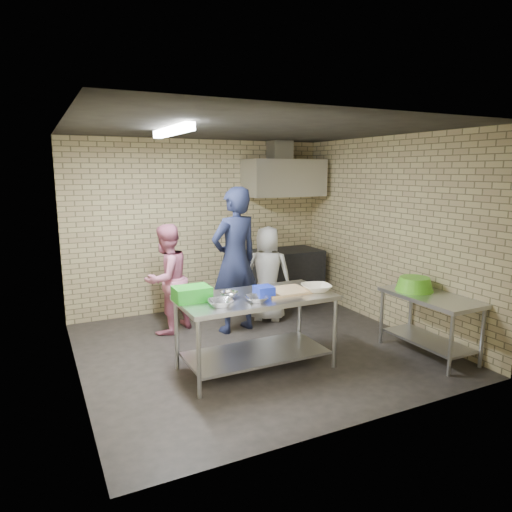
{
  "coord_description": "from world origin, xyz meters",
  "views": [
    {
      "loc": [
        -2.43,
        -4.94,
        2.23
      ],
      "look_at": [
        0.1,
        0.2,
        1.15
      ],
      "focal_mm": 32.17,
      "sensor_mm": 36.0,
      "label": 1
    }
  ],
  "objects": [
    {
      "name": "side_counter",
      "position": [
        1.8,
        -1.1,
        0.38
      ],
      "size": [
        0.6,
        1.2,
        0.75
      ],
      "primitive_type": "cube",
      "color": "silver",
      "rests_on": "floor"
    },
    {
      "name": "prep_table",
      "position": [
        -0.26,
        -0.53,
        0.43
      ],
      "size": [
        1.72,
        0.86,
        0.86
      ],
      "primitive_type": "cube",
      "color": "silver",
      "rests_on": "floor"
    },
    {
      "name": "ceiling",
      "position": [
        0.0,
        0.0,
        2.7
      ],
      "size": [
        4.2,
        4.2,
        0.0
      ],
      "primitive_type": "plane",
      "rotation": [
        3.14,
        0.0,
        0.0
      ],
      "color": "black",
      "rests_on": "ground"
    },
    {
      "name": "mixing_bowl_a",
      "position": [
        -0.76,
        -0.73,
        0.89
      ],
      "size": [
        0.32,
        0.32,
        0.07
      ],
      "primitive_type": "imported",
      "rotation": [
        0.0,
        0.0,
        -0.22
      ],
      "color": "silver",
      "rests_on": "prep_table"
    },
    {
      "name": "wall_shelf",
      "position": [
        1.65,
        1.89,
        1.92
      ],
      "size": [
        0.8,
        0.2,
        0.04
      ],
      "primitive_type": "cube",
      "color": "#3F2B19",
      "rests_on": "back_wall"
    },
    {
      "name": "right_wall",
      "position": [
        2.1,
        0.0,
        1.35
      ],
      "size": [
        0.06,
        4.0,
        2.7
      ],
      "primitive_type": "cube",
      "color": "tan",
      "rests_on": "ground"
    },
    {
      "name": "floor",
      "position": [
        0.0,
        0.0,
        0.0
      ],
      "size": [
        4.2,
        4.2,
        0.0
      ],
      "primitive_type": "plane",
      "color": "black",
      "rests_on": "ground"
    },
    {
      "name": "hood_duct",
      "position": [
        1.35,
        1.85,
        2.55
      ],
      "size": [
        0.35,
        0.3,
        0.3
      ],
      "primitive_type": "cube",
      "color": "#A5A8AD",
      "rests_on": "back_wall"
    },
    {
      "name": "back_wall",
      "position": [
        0.0,
        2.0,
        1.35
      ],
      "size": [
        4.2,
        0.06,
        2.7
      ],
      "primitive_type": "cube",
      "color": "tan",
      "rests_on": "ground"
    },
    {
      "name": "mixing_bowl_b",
      "position": [
        -0.56,
        -0.48,
        0.89
      ],
      "size": [
        0.24,
        0.24,
        0.06
      ],
      "primitive_type": "imported",
      "rotation": [
        0.0,
        0.0,
        -0.22
      ],
      "color": "#B2B5B9",
      "rests_on": "prep_table"
    },
    {
      "name": "stove",
      "position": [
        1.35,
        1.65,
        0.45
      ],
      "size": [
        1.2,
        0.7,
        0.9
      ],
      "primitive_type": "cube",
      "color": "black",
      "rests_on": "floor"
    },
    {
      "name": "mixing_bowl_c",
      "position": [
        -0.36,
        -0.75,
        0.89
      ],
      "size": [
        0.3,
        0.3,
        0.06
      ],
      "primitive_type": "imported",
      "rotation": [
        0.0,
        0.0,
        -0.22
      ],
      "color": "#BABDC2",
      "rests_on": "prep_table"
    },
    {
      "name": "woman_white",
      "position": [
        0.66,
        0.94,
        0.71
      ],
      "size": [
        0.83,
        0.76,
        1.42
      ],
      "primitive_type": "imported",
      "rotation": [
        0.0,
        0.0,
        2.56
      ],
      "color": "silver",
      "rests_on": "floor"
    },
    {
      "name": "green_basin",
      "position": [
        1.78,
        -0.85,
        0.83
      ],
      "size": [
        0.46,
        0.46,
        0.17
      ],
      "primitive_type": null,
      "color": "#59C626",
      "rests_on": "side_counter"
    },
    {
      "name": "blue_tub",
      "position": [
        -0.21,
        -0.63,
        0.92
      ],
      "size": [
        0.19,
        0.19,
        0.12
      ],
      "primitive_type": "cube",
      "color": "#182CB6",
      "rests_on": "prep_table"
    },
    {
      "name": "range_hood",
      "position": [
        1.35,
        1.7,
        2.1
      ],
      "size": [
        1.3,
        0.6,
        0.6
      ],
      "primitive_type": "cube",
      "color": "silver",
      "rests_on": "back_wall"
    },
    {
      "name": "ceramic_bowl",
      "position": [
        0.44,
        -0.68,
        0.9
      ],
      "size": [
        0.39,
        0.39,
        0.08
      ],
      "primitive_type": "imported",
      "rotation": [
        0.0,
        0.0,
        -0.22
      ],
      "color": "beige",
      "rests_on": "prep_table"
    },
    {
      "name": "cutting_board",
      "position": [
        0.09,
        -0.55,
        0.87
      ],
      "size": [
        0.52,
        0.4,
        0.03
      ],
      "primitive_type": "cube",
      "color": "tan",
      "rests_on": "prep_table"
    },
    {
      "name": "green_crate",
      "position": [
        -0.96,
        -0.41,
        0.93
      ],
      "size": [
        0.38,
        0.29,
        0.15
      ],
      "primitive_type": "cube",
      "color": "green",
      "rests_on": "prep_table"
    },
    {
      "name": "man_navy",
      "position": [
        0.04,
        0.73,
        1.01
      ],
      "size": [
        0.82,
        0.63,
        2.01
      ],
      "primitive_type": "imported",
      "rotation": [
        0.0,
        0.0,
        3.36
      ],
      "color": "#141934",
      "rests_on": "floor"
    },
    {
      "name": "front_wall",
      "position": [
        0.0,
        -2.0,
        1.35
      ],
      "size": [
        4.2,
        0.06,
        2.7
      ],
      "primitive_type": "cube",
      "color": "tan",
      "rests_on": "ground"
    },
    {
      "name": "bottle_green",
      "position": [
        1.8,
        1.89,
        2.02
      ],
      "size": [
        0.06,
        0.06,
        0.15
      ],
      "primitive_type": "cylinder",
      "color": "green",
      "rests_on": "wall_shelf"
    },
    {
      "name": "fluorescent_fixture",
      "position": [
        -1.0,
        0.0,
        2.64
      ],
      "size": [
        0.1,
        1.25,
        0.08
      ],
      "primitive_type": "cube",
      "color": "white",
      "rests_on": "ceiling"
    },
    {
      "name": "left_wall",
      "position": [
        -2.1,
        0.0,
        1.35
      ],
      "size": [
        0.06,
        4.0,
        2.7
      ],
      "primitive_type": "cube",
      "color": "tan",
      "rests_on": "ground"
    },
    {
      "name": "woman_pink",
      "position": [
        -0.83,
        1.09,
        0.76
      ],
      "size": [
        0.92,
        0.87,
        1.51
      ],
      "primitive_type": "imported",
      "rotation": [
        0.0,
        0.0,
        3.68
      ],
      "color": "#D06E8D",
      "rests_on": "floor"
    },
    {
      "name": "bottle_red",
      "position": [
        1.4,
        1.89,
        2.03
      ],
      "size": [
        0.07,
        0.07,
        0.18
      ],
      "primitive_type": "cylinder",
      "color": "#B22619",
      "rests_on": "wall_shelf"
    }
  ]
}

